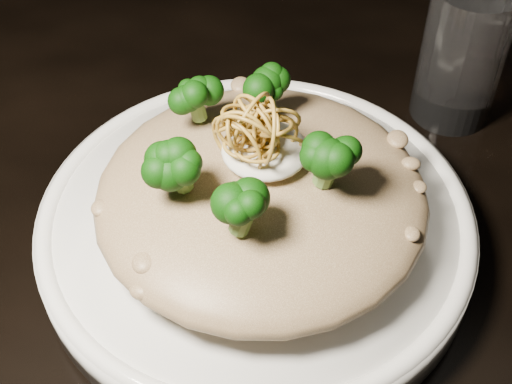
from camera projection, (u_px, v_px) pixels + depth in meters
table at (352, 329)px, 0.58m from camera, size 1.10×0.80×0.75m
plate at (256, 228)px, 0.53m from camera, size 0.32×0.32×0.03m
risotto at (261, 196)px, 0.49m from camera, size 0.23×0.23×0.05m
broccoli at (247, 136)px, 0.46m from camera, size 0.15×0.15×0.05m
cheese at (265, 150)px, 0.47m from camera, size 0.06×0.06×0.02m
shallots at (258, 118)px, 0.45m from camera, size 0.06×0.06×0.04m
drinking_glass at (462, 55)px, 0.60m from camera, size 0.07×0.07×0.12m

